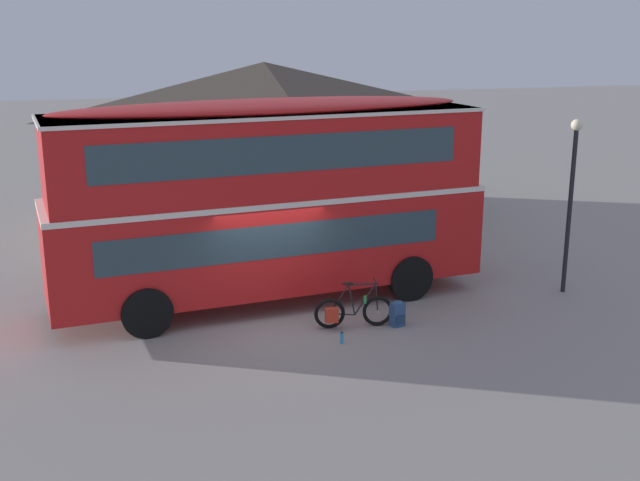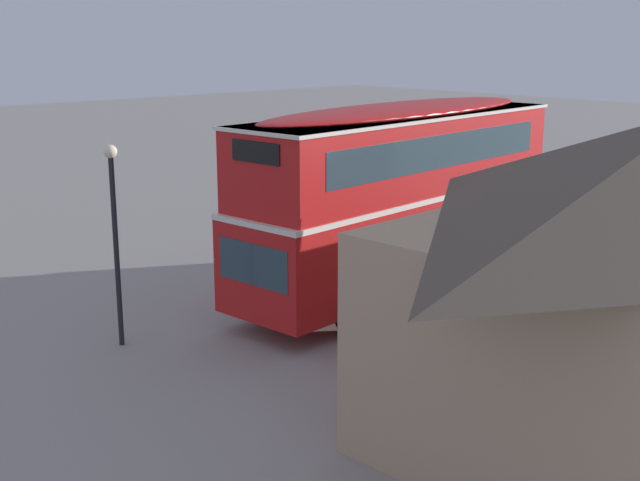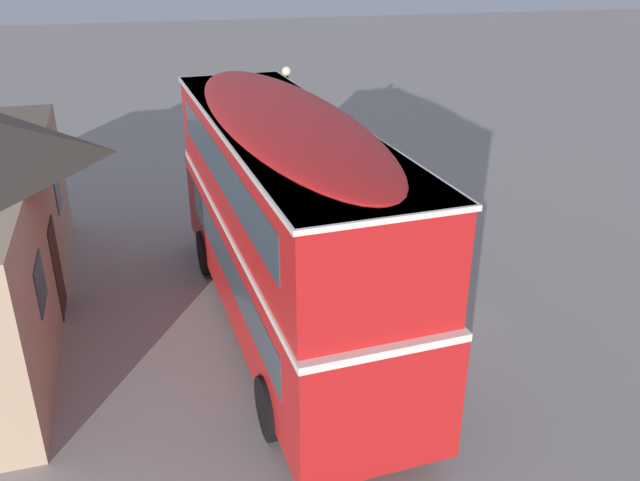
{
  "view_description": "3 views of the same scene",
  "coord_description": "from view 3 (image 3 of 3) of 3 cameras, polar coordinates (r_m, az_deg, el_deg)",
  "views": [
    {
      "loc": [
        -3.85,
        -16.0,
        6.34
      ],
      "look_at": [
        1.17,
        0.22,
        1.72
      ],
      "focal_mm": 44.02,
      "sensor_mm": 36.0,
      "label": 1
    },
    {
      "loc": [
        15.65,
        15.0,
        6.46
      ],
      "look_at": [
        1.38,
        -0.41,
        1.21
      ],
      "focal_mm": 46.96,
      "sensor_mm": 36.0,
      "label": 2
    },
    {
      "loc": [
        -11.66,
        3.57,
        7.63
      ],
      "look_at": [
        1.68,
        0.27,
        1.32
      ],
      "focal_mm": 36.99,
      "sensor_mm": 36.0,
      "label": 3
    }
  ],
  "objects": [
    {
      "name": "water_bottle_blue_sports",
      "position": [
        15.68,
        7.44,
        -4.19
      ],
      "size": [
        0.08,
        0.08,
        0.25
      ],
      "color": "#338CBF",
      "rests_on": "ground"
    },
    {
      "name": "street_lamp",
      "position": [
        20.03,
        -2.82,
        10.29
      ],
      "size": [
        0.28,
        0.28,
        4.27
      ],
      "color": "black",
      "rests_on": "ground"
    },
    {
      "name": "double_decker_bus",
      "position": [
        13.13,
        -3.1,
        2.31
      ],
      "size": [
        10.31,
        3.37,
        4.79
      ],
      "color": "black",
      "rests_on": "ground"
    },
    {
      "name": "ground_plane",
      "position": [
        14.39,
        2.68,
        -7.39
      ],
      "size": [
        120.0,
        120.0,
        0.0
      ],
      "primitive_type": "plane",
      "color": "gray"
    },
    {
      "name": "backpack_on_ground",
      "position": [
        16.65,
        3.79,
        -1.52
      ],
      "size": [
        0.34,
        0.33,
        0.58
      ],
      "color": "#2D4C7A",
      "rests_on": "ground"
    },
    {
      "name": "touring_bicycle",
      "position": [
        15.71,
        4.18,
        -2.91
      ],
      "size": [
        1.74,
        0.47,
        1.04
      ],
      "color": "black",
      "rests_on": "ground"
    }
  ]
}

